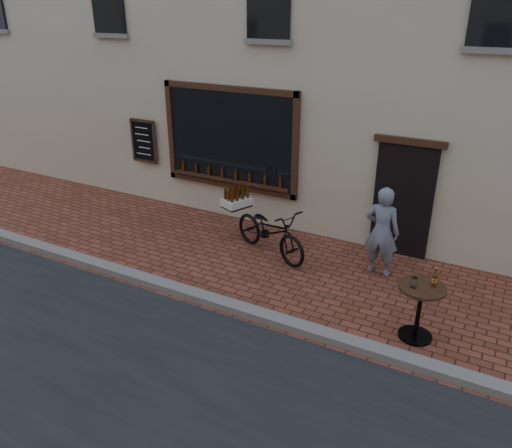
% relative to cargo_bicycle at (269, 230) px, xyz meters
% --- Properties ---
extents(ground, '(90.00, 90.00, 0.00)m').
position_rel_cargo_bicycle_xyz_m(ground, '(0.32, -2.23, -0.51)').
color(ground, '#5D2D1E').
rests_on(ground, ground).
extents(kerb, '(90.00, 0.25, 0.12)m').
position_rel_cargo_bicycle_xyz_m(kerb, '(0.32, -2.03, -0.45)').
color(kerb, slate).
rests_on(kerb, ground).
extents(cargo_bicycle, '(2.27, 1.40, 1.08)m').
position_rel_cargo_bicycle_xyz_m(cargo_bicycle, '(0.00, 0.00, 0.00)').
color(cargo_bicycle, black).
rests_on(cargo_bicycle, ground).
extents(bistro_table, '(0.68, 0.68, 1.16)m').
position_rel_cargo_bicycle_xyz_m(bistro_table, '(3.13, -1.35, 0.11)').
color(bistro_table, black).
rests_on(bistro_table, ground).
extents(pedestrian, '(0.62, 0.41, 1.68)m').
position_rel_cargo_bicycle_xyz_m(pedestrian, '(2.11, 0.24, 0.32)').
color(pedestrian, slate).
rests_on(pedestrian, ground).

